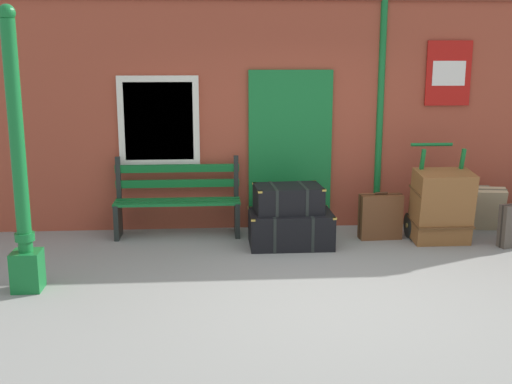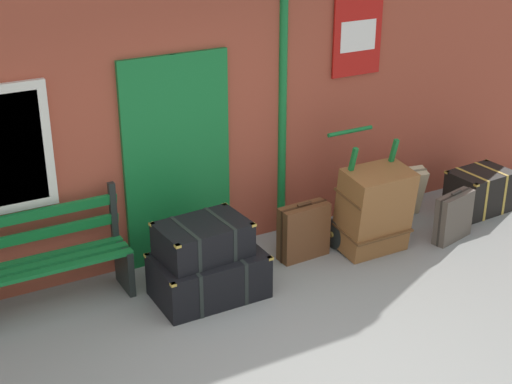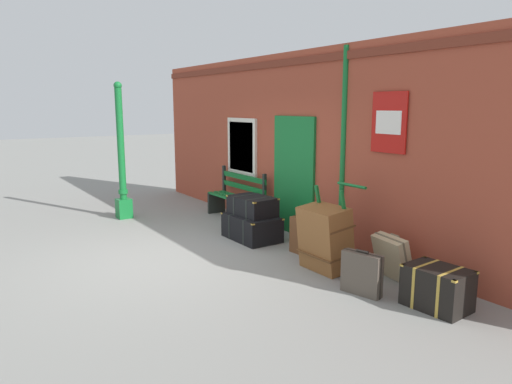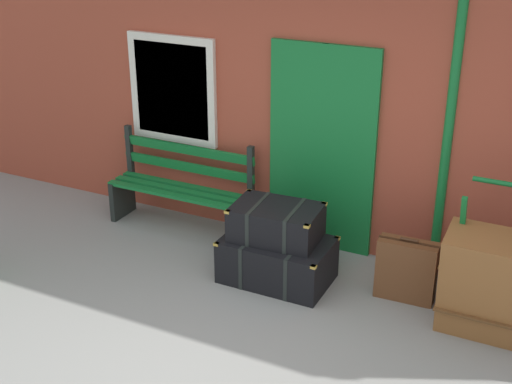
% 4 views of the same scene
% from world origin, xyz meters
% --- Properties ---
extents(ground_plane, '(60.00, 60.00, 0.00)m').
position_xyz_m(ground_plane, '(0.00, 0.00, 0.00)').
color(ground_plane, gray).
extents(brick_facade, '(10.40, 0.35, 3.20)m').
position_xyz_m(brick_facade, '(-0.01, 2.60, 1.60)').
color(brick_facade, '#9E422D').
rests_on(brick_facade, ground).
extents(lamp_post, '(0.28, 0.28, 2.75)m').
position_xyz_m(lamp_post, '(-2.98, 0.28, 1.03)').
color(lamp_post, '#146B2D').
rests_on(lamp_post, ground).
extents(platform_bench, '(1.60, 0.43, 1.01)m').
position_xyz_m(platform_bench, '(-1.59, 2.16, 0.44)').
color(platform_bench, '#146B2D').
rests_on(platform_bench, ground).
extents(steamer_trunk_base, '(1.01, 0.65, 0.43)m').
position_xyz_m(steamer_trunk_base, '(-0.19, 1.59, 0.21)').
color(steamer_trunk_base, black).
rests_on(steamer_trunk_base, ground).
extents(steamer_trunk_middle, '(0.84, 0.60, 0.33)m').
position_xyz_m(steamer_trunk_middle, '(-0.22, 1.63, 0.58)').
color(steamer_trunk_middle, black).
rests_on(steamer_trunk_middle, steamer_trunk_base).
extents(porters_trolley, '(0.71, 0.66, 1.18)m').
position_xyz_m(porters_trolley, '(1.68, 1.76, 0.27)').
color(porters_trolley, black).
rests_on(porters_trolley, ground).
extents(large_brown_trunk, '(0.70, 0.53, 0.92)m').
position_xyz_m(large_brown_trunk, '(1.68, 1.58, 0.46)').
color(large_brown_trunk, brown).
rests_on(large_brown_trunk, ground).
extents(suitcase_umber, '(0.54, 0.22, 0.61)m').
position_xyz_m(suitcase_umber, '(0.98, 1.81, 0.29)').
color(suitcase_umber, brown).
rests_on(suitcase_umber, ground).
extents(suitcase_slate, '(0.60, 0.41, 0.60)m').
position_xyz_m(suitcase_slate, '(2.43, 2.10, 0.30)').
color(suitcase_slate, tan).
rests_on(suitcase_slate, ground).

